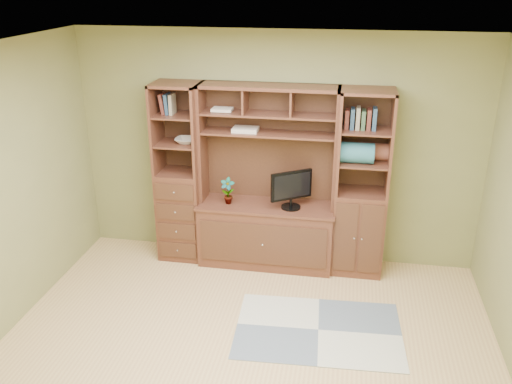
% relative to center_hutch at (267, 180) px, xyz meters
% --- Properties ---
extents(room, '(4.60, 4.10, 2.64)m').
position_rel_center_hutch_xyz_m(room, '(0.07, -1.73, 0.28)').
color(room, tan).
rests_on(room, ground).
extents(center_hutch, '(1.54, 0.53, 2.05)m').
position_rel_center_hutch_xyz_m(center_hutch, '(0.00, 0.00, 0.00)').
color(center_hutch, '#522B1D').
rests_on(center_hutch, ground).
extents(left_tower, '(0.50, 0.45, 2.05)m').
position_rel_center_hutch_xyz_m(left_tower, '(-1.00, 0.04, 0.00)').
color(left_tower, '#522B1D').
rests_on(left_tower, ground).
extents(right_tower, '(0.55, 0.45, 2.05)m').
position_rel_center_hutch_xyz_m(right_tower, '(1.02, 0.04, 0.00)').
color(right_tower, '#522B1D').
rests_on(right_tower, ground).
extents(rug, '(1.60, 1.11, 0.01)m').
position_rel_center_hutch_xyz_m(rug, '(0.69, -1.19, -1.02)').
color(rug, '#9A9F9F').
rests_on(rug, ground).
extents(monitor, '(0.52, 0.45, 0.59)m').
position_rel_center_hutch_xyz_m(monitor, '(0.28, -0.03, -0.00)').
color(monitor, black).
rests_on(monitor, center_hutch).
extents(orchid, '(0.16, 0.11, 0.30)m').
position_rel_center_hutch_xyz_m(orchid, '(-0.43, -0.03, -0.14)').
color(orchid, '#9A5634').
rests_on(orchid, center_hutch).
extents(magazines, '(0.27, 0.20, 0.04)m').
position_rel_center_hutch_xyz_m(magazines, '(-0.25, 0.09, 0.54)').
color(magazines, beige).
rests_on(magazines, center_hutch).
extents(bowl, '(0.23, 0.23, 0.06)m').
position_rel_center_hutch_xyz_m(bowl, '(-0.91, 0.04, 0.39)').
color(bowl, beige).
rests_on(bowl, left_tower).
extents(blanket_teal, '(0.37, 0.22, 0.22)m').
position_rel_center_hutch_xyz_m(blanket_teal, '(0.94, -0.01, 0.37)').
color(blanket_teal, '#2B6571').
rests_on(blanket_teal, right_tower).
extents(blanket_red, '(0.33, 0.18, 0.18)m').
position_rel_center_hutch_xyz_m(blanket_red, '(1.12, 0.12, 0.36)').
color(blanket_red, brown).
rests_on(blanket_red, right_tower).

